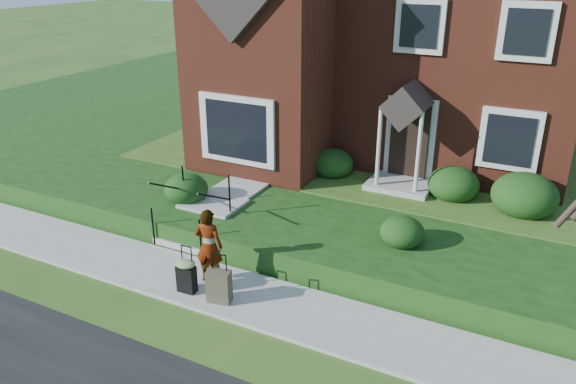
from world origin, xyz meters
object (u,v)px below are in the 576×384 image
Objects in this scene: woman at (209,246)px; suitcase_black at (186,274)px; front_steps at (203,217)px; suitcase_olive at (219,286)px.

woman reaches higher than suitcase_black.
suitcase_black is at bearing -61.94° from front_steps.
woman is 0.70m from suitcase_black.
suitcase_olive is at bearing 126.38° from woman.
front_steps is 2.22m from woman.
front_steps is 1.28× the size of woman.
woman reaches higher than front_steps.
suitcase_olive is (0.75, -0.00, -0.05)m from suitcase_black.
woman is 0.92m from suitcase_olive.
woman is at bearing 124.36° from suitcase_olive.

